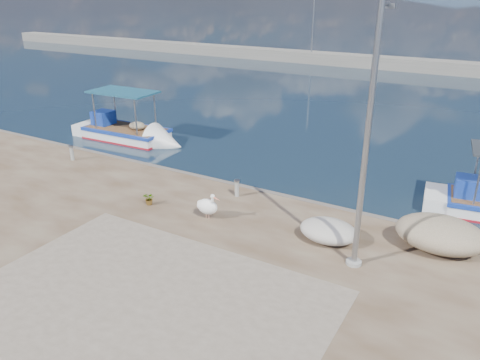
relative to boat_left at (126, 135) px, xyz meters
name	(u,v)px	position (x,y,z in m)	size (l,w,h in m)	color
ground	(178,260)	(10.04, -8.52, -0.24)	(1400.00, 1400.00, 0.00)	#162635
quay_patch	(134,311)	(11.04, -11.52, 0.26)	(9.00, 7.00, 0.01)	gray
breakwater	(425,66)	(10.04, 31.48, 0.36)	(120.00, 2.20, 7.50)	gray
boat_left	(126,135)	(0.00, 0.00, 0.00)	(6.53, 2.38, 3.10)	white
pelican	(208,206)	(9.85, -6.55, 0.72)	(1.02, 0.60, 0.97)	tan
lamp_post	(366,154)	(14.99, -6.79, 3.56)	(0.44, 0.96, 7.00)	gray
bollard_near	(237,187)	(9.76, -4.48, 0.61)	(0.22, 0.22, 0.66)	gray
bollard_far	(72,152)	(1.28, -4.81, 0.63)	(0.22, 0.22, 0.68)	gray
potted_plant	(149,199)	(7.42, -6.70, 0.49)	(0.42, 0.37, 0.47)	#33722D
net_pile_d	(328,231)	(13.88, -5.92, 0.59)	(1.79, 1.35, 0.67)	beige
net_pile_c	(440,234)	(16.91, -4.75, 0.77)	(2.59, 1.85, 1.02)	tan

